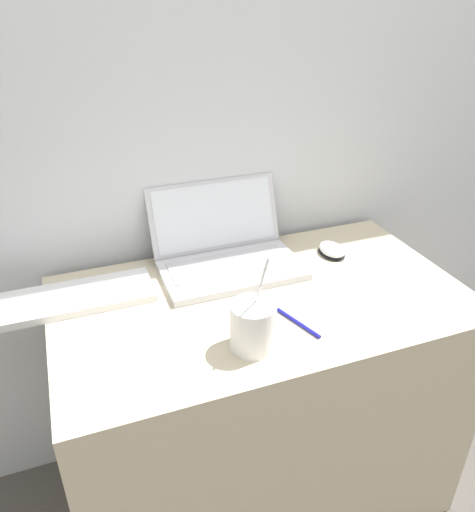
{
  "coord_description": "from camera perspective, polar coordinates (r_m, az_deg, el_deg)",
  "views": [
    {
      "loc": [
        -0.43,
        -0.67,
        1.41
      ],
      "look_at": [
        -0.03,
        0.39,
        0.79
      ],
      "focal_mm": 35.0,
      "sensor_mm": 36.0,
      "label": 1
    }
  ],
  "objects": [
    {
      "name": "external_keyboard",
      "position": [
        1.3,
        -19.66,
        -4.85
      ],
      "size": [
        0.45,
        0.15,
        0.02
      ],
      "color": "silver",
      "rests_on": "desk"
    },
    {
      "name": "laptop",
      "position": [
        1.38,
        -1.36,
        0.68
      ],
      "size": [
        0.38,
        0.29,
        0.21
      ],
      "color": "silver",
      "rests_on": "desk"
    },
    {
      "name": "computer_mouse",
      "position": [
        1.47,
        10.72,
        0.67
      ],
      "size": [
        0.07,
        0.1,
        0.03
      ],
      "color": "black",
      "rests_on": "desk"
    },
    {
      "name": "pen",
      "position": [
        1.17,
        6.94,
        -7.58
      ],
      "size": [
        0.05,
        0.13,
        0.01
      ],
      "color": "#191999",
      "rests_on": "desk"
    },
    {
      "name": "wall_back",
      "position": [
        1.37,
        -2.49,
        22.06
      ],
      "size": [
        7.0,
        0.04,
        2.5
      ],
      "color": "silver",
      "rests_on": "ground_plane"
    },
    {
      "name": "drink_cup",
      "position": [
        1.07,
        1.78,
        -7.93
      ],
      "size": [
        0.1,
        0.1,
        0.23
      ],
      "color": "white",
      "rests_on": "desk"
    },
    {
      "name": "desk",
      "position": [
        1.49,
        2.5,
        -16.21
      ],
      "size": [
        1.03,
        0.59,
        0.72
      ],
      "color": "beige",
      "rests_on": "ground_plane"
    }
  ]
}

